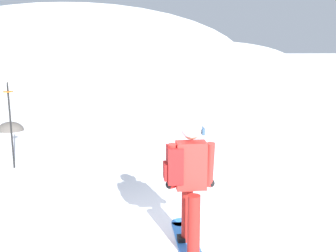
# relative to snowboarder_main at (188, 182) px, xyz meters

# --- Properties ---
(ground_plane) EXTENTS (300.00, 300.00, 0.00)m
(ground_plane) POSITION_rel_snowboarder_main_xyz_m (0.25, 0.44, -0.92)
(ground_plane) COLOR white
(ridge_peak_main) EXTENTS (39.67, 35.70, 14.61)m
(ridge_peak_main) POSITION_rel_snowboarder_main_xyz_m (-5.08, 41.74, -0.92)
(ridge_peak_main) COLOR white
(ridge_peak_main) RESTS_ON ground
(ridge_peak_far) EXTENTS (27.49, 24.74, 7.07)m
(ridge_peak_far) POSITION_rel_snowboarder_main_xyz_m (13.26, 55.54, -0.92)
(ridge_peak_far) COLOR white
(ridge_peak_far) RESTS_ON ground
(snowboarder_main) EXTENTS (0.64, 1.84, 1.71)m
(snowboarder_main) POSITION_rel_snowboarder_main_xyz_m (0.00, 0.00, 0.00)
(snowboarder_main) COLOR blue
(snowboarder_main) RESTS_ON ground
(piste_marker_near) EXTENTS (0.20, 0.20, 1.89)m
(piste_marker_near) POSITION_rel_snowboarder_main_xyz_m (-3.04, 3.87, 0.16)
(piste_marker_near) COLOR black
(piste_marker_near) RESTS_ON ground
(rock_dark) EXTENTS (0.80, 0.68, 0.56)m
(rock_dark) POSITION_rel_snowboarder_main_xyz_m (-4.11, 7.76, -0.92)
(rock_dark) COLOR #4C4742
(rock_dark) RESTS_ON ground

